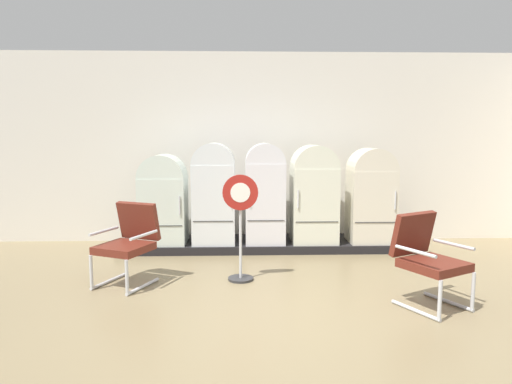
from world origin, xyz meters
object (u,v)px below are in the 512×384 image
object	(u,v)px
armchair_right	(427,255)
sign_stand	(240,231)
refrigerator_0	(163,197)
refrigerator_1	(214,190)
refrigerator_4	(371,193)
armchair_left	(129,240)
refrigerator_2	(265,190)
refrigerator_3	(314,191)

from	to	relation	value
armchair_right	sign_stand	size ratio (longest dim) A/B	0.74
refrigerator_0	refrigerator_1	xyz separation A→B (m)	(0.79, 0.02, 0.11)
refrigerator_4	sign_stand	distance (m)	2.58
armchair_left	refrigerator_2	bearing A→B (deg)	43.07
refrigerator_4	armchair_right	size ratio (longest dim) A/B	1.50
refrigerator_3	armchair_left	xyz separation A→B (m)	(-2.52, -1.65, -0.39)
refrigerator_0	armchair_left	world-z (taller)	refrigerator_0
refrigerator_3	refrigerator_4	world-z (taller)	refrigerator_3
refrigerator_0	armchair_left	size ratio (longest dim) A/B	1.41
armchair_left	armchair_right	distance (m)	3.45
refrigerator_0	armchair_right	world-z (taller)	refrigerator_0
refrigerator_3	refrigerator_4	distance (m)	0.90
armchair_left	sign_stand	world-z (taller)	sign_stand
refrigerator_1	refrigerator_3	xyz separation A→B (m)	(1.58, 0.02, -0.02)
refrigerator_3	armchair_right	size ratio (longest dim) A/B	1.55
refrigerator_1	refrigerator_2	distance (m)	0.80
refrigerator_0	refrigerator_2	distance (m)	1.59
refrigerator_3	armchair_right	world-z (taller)	refrigerator_3
armchair_left	refrigerator_1	bearing A→B (deg)	59.93
refrigerator_1	refrigerator_4	distance (m)	2.48
refrigerator_0	sign_stand	bearing A→B (deg)	-51.96
refrigerator_3	refrigerator_4	xyz separation A→B (m)	(0.90, -0.05, -0.03)
armchair_left	armchair_right	world-z (taller)	same
refrigerator_0	refrigerator_4	bearing A→B (deg)	-0.26
refrigerator_1	refrigerator_3	size ratio (longest dim) A/B	1.02
refrigerator_1	armchair_left	distance (m)	1.93
refrigerator_3	armchair_right	xyz separation A→B (m)	(0.82, -2.49, -0.39)
refrigerator_3	armchair_left	size ratio (longest dim) A/B	1.55
refrigerator_3	refrigerator_1	bearing A→B (deg)	-179.45
refrigerator_2	refrigerator_3	xyz separation A→B (m)	(0.78, 0.02, -0.02)
refrigerator_2	sign_stand	size ratio (longest dim) A/B	1.17
refrigerator_1	armchair_left	xyz separation A→B (m)	(-0.94, -1.63, -0.41)
sign_stand	refrigerator_0	bearing A→B (deg)	128.04
armchair_right	sign_stand	distance (m)	2.18
refrigerator_4	refrigerator_0	bearing A→B (deg)	179.74
refrigerator_0	refrigerator_3	xyz separation A→B (m)	(2.37, 0.04, 0.08)
refrigerator_1	refrigerator_4	bearing A→B (deg)	-0.82
refrigerator_2	refrigerator_4	xyz separation A→B (m)	(1.68, -0.04, -0.05)
refrigerator_0	armchair_left	bearing A→B (deg)	-95.55
sign_stand	refrigerator_4	bearing A→B (deg)	36.50
refrigerator_3	refrigerator_4	size ratio (longest dim) A/B	1.03
refrigerator_3	refrigerator_2	bearing A→B (deg)	-178.86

